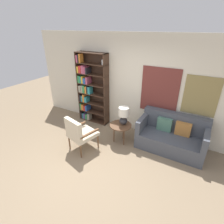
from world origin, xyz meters
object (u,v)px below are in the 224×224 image
(armchair, at_px, (79,132))
(couch, at_px, (171,136))
(bookshelf, at_px, (89,89))
(table_lamp, at_px, (124,115))
(side_table, at_px, (121,126))

(armchair, xyz_separation_m, couch, (1.92, 1.23, -0.20))
(bookshelf, distance_m, table_lamp, 1.62)
(bookshelf, bearing_deg, side_table, -24.09)
(bookshelf, xyz_separation_m, table_lamp, (1.49, -0.57, -0.28))
(bookshelf, xyz_separation_m, side_table, (1.45, -0.65, -0.60))
(bookshelf, xyz_separation_m, couch, (2.67, -0.24, -0.74))
(armchair, height_order, table_lamp, table_lamp)
(bookshelf, height_order, armchair, bookshelf)
(couch, distance_m, side_table, 1.30)
(bookshelf, relative_size, side_table, 3.80)
(armchair, distance_m, table_lamp, 1.19)
(side_table, bearing_deg, table_lamp, 61.15)
(table_lamp, bearing_deg, side_table, -118.85)
(bookshelf, relative_size, armchair, 2.37)
(bookshelf, relative_size, couch, 1.35)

